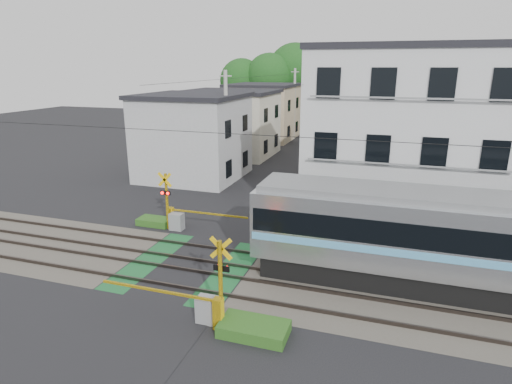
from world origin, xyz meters
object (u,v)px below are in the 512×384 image
(apartment_block, at_px, (406,135))
(pedestrian, at_px, (333,137))
(crossing_signal_near, at_px, (209,304))
(crossing_signal_far, at_px, (175,216))

(apartment_block, relative_size, pedestrian, 6.74)
(crossing_signal_near, height_order, crossing_signal_far, same)
(crossing_signal_near, xyz_separation_m, crossing_signal_far, (-5.17, 7.31, 0.00))
(crossing_signal_far, xyz_separation_m, apartment_block, (11.09, 5.84, 3.94))
(crossing_signal_near, distance_m, apartment_block, 14.95)
(pedestrian, bearing_deg, crossing_signal_far, 60.36)
(crossing_signal_far, height_order, apartment_block, apartment_block)
(crossing_signal_far, bearing_deg, crossing_signal_near, -54.71)
(pedestrian, bearing_deg, apartment_block, 86.19)
(crossing_signal_near, xyz_separation_m, pedestrian, (-1.00, 35.28, 0.05))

